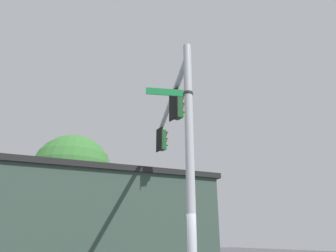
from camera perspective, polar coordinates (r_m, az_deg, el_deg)
The scene contains 7 objects.
signal_pole at distance 8.78m, azimuth 4.13°, elevation -6.77°, with size 0.26×0.26×7.84m, color #ADB2B7.
mast_arm at distance 13.18m, azimuth 0.50°, elevation 4.42°, with size 0.21×0.21×7.01m, color #ADB2B7.
traffic_light_nearest_pole at distance 11.45m, azimuth 1.81°, elevation 3.92°, with size 0.54×0.49×1.31m.
traffic_light_mid_inner at distance 15.56m, azimuth -1.07°, elevation -2.64°, with size 0.54×0.49×1.31m.
street_name_sign at distance 9.45m, azimuth 1.47°, elevation 6.24°, with size 0.71×1.35×0.22m.
storefront_building at distance 19.32m, azimuth -12.14°, elevation -17.26°, with size 10.52×12.78×5.37m.
tree_by_storefront at distance 20.16m, azimuth -17.55°, elevation -8.56°, with size 4.88×4.88×8.06m.
Camera 1 is at (6.78, -5.22, 1.92)m, focal length 32.60 mm.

